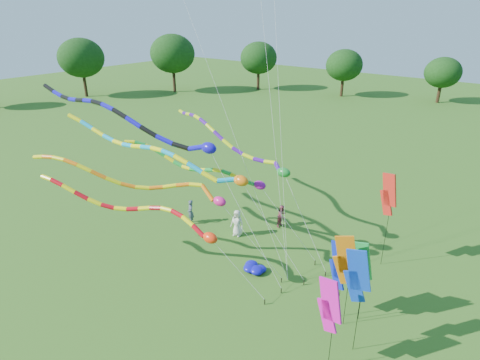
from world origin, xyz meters
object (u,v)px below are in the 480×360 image
Objects in this scene: person_c at (282,216)px; tube_kite_red at (147,214)px; person_b at (191,212)px; tube_kite_orange at (147,183)px; blue_nylon_heap at (254,272)px; person_a at (237,223)px.

tube_kite_red is at bearing 162.71° from person_c.
person_b is at bearing 124.19° from person_c.
tube_kite_orange is 9.71× the size of blue_nylon_heap.
tube_kite_red reaches higher than person_b.
blue_nylon_heap is at bearing -51.14° from person_a.
tube_kite_red reaches higher than person_c.
person_b is at bearing 163.14° from blue_nylon_heap.
tube_kite_orange reaches higher than person_a.
person_b is (-3.48, -0.70, -0.04)m from person_a.
tube_kite_orange is at bearing 157.59° from person_c.
person_c is at bearing 47.98° from person_a.
tube_kite_red is 6.54m from person_b.
blue_nylon_heap is 0.74× the size of person_b.
person_b is 1.10× the size of person_c.
person_b reaches higher than person_c.
blue_nylon_heap is 4.40m from person_a.
person_b reaches higher than blue_nylon_heap.
tube_kite_orange reaches higher than tube_kite_red.
person_a is at bearing 47.77° from tube_kite_orange.
person_a is 3.55m from person_b.
tube_kite_orange is at bearing -152.72° from blue_nylon_heap.
blue_nylon_heap is at bearing 16.26° from person_b.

